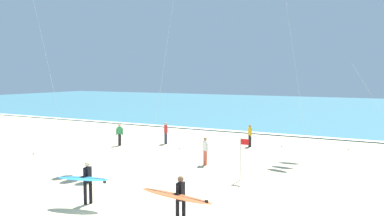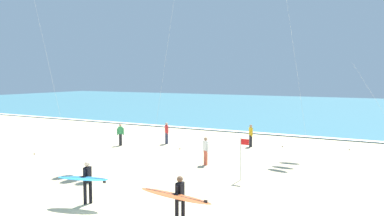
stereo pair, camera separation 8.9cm
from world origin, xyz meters
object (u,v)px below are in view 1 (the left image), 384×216
at_px(bystander_yellow_top, 250,135).
at_px(lifeguard_flag, 241,155).
at_px(surfer_trailing, 86,179).
at_px(bystander_red_top, 166,133).
at_px(bystander_green_top, 120,134).
at_px(bystander_white_top, 205,151).
at_px(surfer_lead, 178,197).

relative_size(bystander_yellow_top, lifeguard_flag, 0.76).
relative_size(surfer_trailing, bystander_red_top, 1.37).
distance_m(bystander_green_top, bystander_white_top, 8.51).
relative_size(surfer_trailing, bystander_yellow_top, 1.37).
height_order(bystander_green_top, lifeguard_flag, lifeguard_flag).
bearing_deg(bystander_yellow_top, surfer_trailing, -95.73).
height_order(bystander_green_top, bystander_white_top, same).
xyz_separation_m(surfer_trailing, bystander_yellow_top, (1.49, 14.84, -0.23)).
height_order(surfer_lead, bystander_white_top, surfer_lead).
bearing_deg(surfer_lead, surfer_trailing, 177.63).
height_order(bystander_white_top, bystander_red_top, same).
xyz_separation_m(surfer_lead, surfer_trailing, (-4.29, 0.18, -0.00)).
height_order(bystander_white_top, lifeguard_flag, lifeguard_flag).
bearing_deg(bystander_red_top, bystander_white_top, -40.21).
xyz_separation_m(bystander_green_top, lifeguard_flag, (11.08, -4.58, 0.45)).
relative_size(surfer_lead, bystander_green_top, 1.62).
bearing_deg(bystander_white_top, bystander_yellow_top, 86.91).
distance_m(bystander_white_top, lifeguard_flag, 3.63).
height_order(bystander_yellow_top, lifeguard_flag, lifeguard_flag).
xyz_separation_m(bystander_white_top, lifeguard_flag, (2.95, -2.06, 0.45)).
height_order(surfer_trailing, bystander_yellow_top, surfer_trailing).
bearing_deg(bystander_red_top, bystander_yellow_top, 17.40).
distance_m(surfer_lead, bystander_green_top, 15.76).
relative_size(bystander_green_top, bystander_red_top, 1.00).
relative_size(bystander_green_top, bystander_white_top, 1.00).
xyz_separation_m(bystander_green_top, bystander_red_top, (2.58, 2.16, 0.00)).
bearing_deg(surfer_lead, bystander_white_top, 110.36).
height_order(surfer_trailing, bystander_white_top, surfer_trailing).
xyz_separation_m(surfer_lead, bystander_red_top, (-8.69, 13.17, -0.24)).
height_order(surfer_trailing, bystander_red_top, surfer_trailing).
distance_m(bystander_green_top, bystander_yellow_top, 9.38).
bearing_deg(bystander_yellow_top, surfer_lead, -79.45).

